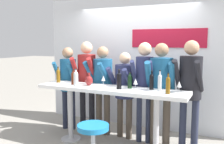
{
  "coord_description": "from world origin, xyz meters",
  "views": [
    {
      "loc": [
        1.77,
        -3.65,
        1.79
      ],
      "look_at": [
        0.0,
        0.08,
        1.28
      ],
      "focal_mm": 40.0,
      "sensor_mm": 36.0,
      "label": 1
    }
  ],
  "objects_px": {
    "person_center_right": "(144,80)",
    "wine_glass_1": "(103,79)",
    "person_far_left": "(68,78)",
    "wine_glass_0": "(179,85)",
    "wine_glass_2": "(135,82)",
    "wine_bottle_1": "(58,75)",
    "wine_bottle_0": "(76,78)",
    "person_right": "(161,83)",
    "person_far_right": "(190,83)",
    "wine_bottle_6": "(130,81)",
    "decorative_vase": "(89,80)",
    "person_center_left": "(102,80)",
    "wine_bottle_3": "(160,82)",
    "wine_bottle_2": "(73,78)",
    "bar_stool": "(93,139)",
    "wine_bottle_7": "(152,81)",
    "wine_bottle_4": "(119,80)",
    "wine_bottle_5": "(168,84)",
    "person_left": "(87,76)",
    "person_center": "(124,86)",
    "tasting_table": "(110,97)"
  },
  "relations": [
    {
      "from": "wine_glass_1",
      "to": "decorative_vase",
      "type": "relative_size",
      "value": 0.8
    },
    {
      "from": "person_far_right",
      "to": "wine_glass_0",
      "type": "relative_size",
      "value": 10.21
    },
    {
      "from": "person_center_right",
      "to": "wine_bottle_0",
      "type": "bearing_deg",
      "value": -157.99
    },
    {
      "from": "person_center_right",
      "to": "wine_glass_1",
      "type": "relative_size",
      "value": 10.02
    },
    {
      "from": "wine_bottle_0",
      "to": "decorative_vase",
      "type": "height_order",
      "value": "wine_bottle_0"
    },
    {
      "from": "person_right",
      "to": "person_far_right",
      "type": "relative_size",
      "value": 0.97
    },
    {
      "from": "wine_bottle_1",
      "to": "wine_glass_2",
      "type": "height_order",
      "value": "wine_bottle_1"
    },
    {
      "from": "person_center_right",
      "to": "wine_glass_1",
      "type": "distance_m",
      "value": 0.71
    },
    {
      "from": "wine_glass_2",
      "to": "wine_bottle_5",
      "type": "bearing_deg",
      "value": -10.34
    },
    {
      "from": "bar_stool",
      "to": "wine_bottle_7",
      "type": "height_order",
      "value": "wine_bottle_7"
    },
    {
      "from": "bar_stool",
      "to": "wine_bottle_7",
      "type": "xyz_separation_m",
      "value": [
        0.57,
        0.87,
        0.74
      ]
    },
    {
      "from": "person_center_left",
      "to": "wine_bottle_3",
      "type": "bearing_deg",
      "value": -9.33
    },
    {
      "from": "wine_bottle_7",
      "to": "decorative_vase",
      "type": "distance_m",
      "value": 1.09
    },
    {
      "from": "person_center_left",
      "to": "wine_glass_2",
      "type": "bearing_deg",
      "value": -19.09
    },
    {
      "from": "person_right",
      "to": "wine_bottle_6",
      "type": "relative_size",
      "value": 6.78
    },
    {
      "from": "person_left",
      "to": "person_center",
      "type": "relative_size",
      "value": 1.12
    },
    {
      "from": "person_far_right",
      "to": "wine_bottle_6",
      "type": "bearing_deg",
      "value": -150.7
    },
    {
      "from": "person_far_right",
      "to": "wine_bottle_4",
      "type": "distance_m",
      "value": 1.15
    },
    {
      "from": "person_center_left",
      "to": "wine_glass_2",
      "type": "distance_m",
      "value": 0.99
    },
    {
      "from": "wine_bottle_0",
      "to": "wine_bottle_5",
      "type": "xyz_separation_m",
      "value": [
        1.56,
        0.05,
        -0.0
      ]
    },
    {
      "from": "person_far_right",
      "to": "wine_glass_2",
      "type": "relative_size",
      "value": 10.21
    },
    {
      "from": "person_far_right",
      "to": "wine_glass_1",
      "type": "relative_size",
      "value": 10.21
    },
    {
      "from": "wine_bottle_4",
      "to": "decorative_vase",
      "type": "relative_size",
      "value": 1.45
    },
    {
      "from": "wine_bottle_0",
      "to": "wine_glass_0",
      "type": "distance_m",
      "value": 1.7
    },
    {
      "from": "tasting_table",
      "to": "wine_bottle_6",
      "type": "relative_size",
      "value": 9.86
    },
    {
      "from": "person_center_right",
      "to": "wine_bottle_1",
      "type": "bearing_deg",
      "value": -173.08
    },
    {
      "from": "person_center_left",
      "to": "person_center_right",
      "type": "relative_size",
      "value": 0.96
    },
    {
      "from": "person_left",
      "to": "person_center",
      "type": "height_order",
      "value": "person_left"
    },
    {
      "from": "wine_bottle_6",
      "to": "wine_bottle_0",
      "type": "bearing_deg",
      "value": -167.06
    },
    {
      "from": "person_center",
      "to": "wine_bottle_2",
      "type": "height_order",
      "value": "person_center"
    },
    {
      "from": "person_far_left",
      "to": "wine_bottle_3",
      "type": "height_order",
      "value": "person_far_left"
    },
    {
      "from": "person_far_left",
      "to": "wine_glass_0",
      "type": "relative_size",
      "value": 9.44
    },
    {
      "from": "wine_bottle_7",
      "to": "person_far_right",
      "type": "bearing_deg",
      "value": 32.61
    },
    {
      "from": "person_center_left",
      "to": "wine_glass_0",
      "type": "height_order",
      "value": "person_center_left"
    },
    {
      "from": "person_far_left",
      "to": "wine_bottle_5",
      "type": "xyz_separation_m",
      "value": [
        2.13,
        -0.53,
        0.12
      ]
    },
    {
      "from": "wine_bottle_5",
      "to": "wine_glass_1",
      "type": "relative_size",
      "value": 1.74
    },
    {
      "from": "wine_bottle_2",
      "to": "person_center_right",
      "type": "bearing_deg",
      "value": 21.37
    },
    {
      "from": "person_right",
      "to": "wine_glass_1",
      "type": "bearing_deg",
      "value": -167.7
    },
    {
      "from": "wine_bottle_1",
      "to": "wine_bottle_0",
      "type": "bearing_deg",
      "value": -20.14
    },
    {
      "from": "tasting_table",
      "to": "wine_bottle_3",
      "type": "distance_m",
      "value": 0.88
    },
    {
      "from": "wine_bottle_6",
      "to": "wine_glass_0",
      "type": "height_order",
      "value": "wine_bottle_6"
    },
    {
      "from": "wine_bottle_0",
      "to": "wine_bottle_2",
      "type": "height_order",
      "value": "wine_bottle_0"
    },
    {
      "from": "wine_bottle_5",
      "to": "wine_glass_2",
      "type": "bearing_deg",
      "value": 169.66
    },
    {
      "from": "wine_bottle_0",
      "to": "decorative_vase",
      "type": "distance_m",
      "value": 0.23
    },
    {
      "from": "decorative_vase",
      "to": "wine_bottle_2",
      "type": "bearing_deg",
      "value": -172.64
    },
    {
      "from": "wine_glass_2",
      "to": "wine_bottle_1",
      "type": "bearing_deg",
      "value": 178.4
    },
    {
      "from": "tasting_table",
      "to": "bar_stool",
      "type": "relative_size",
      "value": 4.0
    },
    {
      "from": "person_far_left",
      "to": "person_center_left",
      "type": "relative_size",
      "value": 0.99
    },
    {
      "from": "bar_stool",
      "to": "tasting_table",
      "type": "bearing_deg",
      "value": 97.67
    },
    {
      "from": "wine_bottle_7",
      "to": "wine_glass_2",
      "type": "relative_size",
      "value": 1.72
    }
  ]
}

